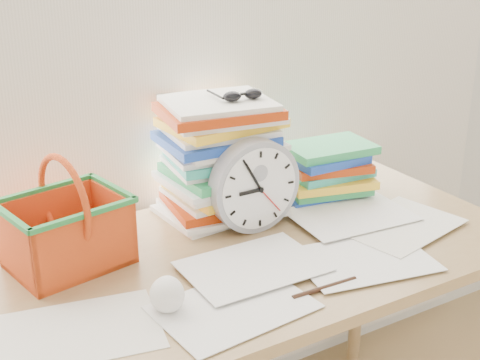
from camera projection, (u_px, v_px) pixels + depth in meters
desk at (241, 279)px, 1.62m from camera, size 1.40×0.70×0.75m
paper_stack at (221, 158)px, 1.75m from camera, size 0.33×0.28×0.31m
clock at (254, 186)px, 1.66m from camera, size 0.24×0.05×0.24m
sunglasses at (243, 95)px, 1.68m from camera, size 0.13×0.11×0.03m
book_stack at (328, 172)px, 1.87m from camera, size 0.28×0.23×0.16m
basket at (65, 213)px, 1.49m from camera, size 0.29×0.25×0.26m
crumpled_ball at (167, 294)px, 1.34m from camera, size 0.08×0.08×0.08m
pen at (325, 288)px, 1.43m from camera, size 0.16×0.02×0.01m
scattered_papers at (241, 250)px, 1.59m from camera, size 1.26×0.42×0.02m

